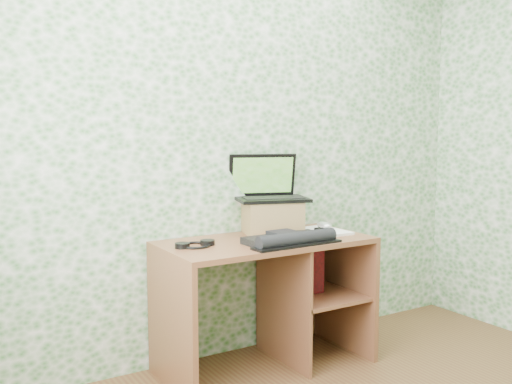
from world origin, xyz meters
TOP-DOWN VIEW (x-y plane):
  - wall_back at (0.00, 1.75)m, footprint 3.50×0.00m
  - desk at (0.08, 1.47)m, footprint 1.20×0.60m
  - riser at (0.14, 1.58)m, footprint 0.40×0.36m
  - laptop at (0.14, 1.63)m, footprint 0.48×0.41m
  - keyboard at (0.05, 1.27)m, footprint 0.54×0.28m
  - headphones at (-0.43, 1.47)m, footprint 0.23×0.17m
  - notepad at (0.42, 1.45)m, footprint 0.22×0.32m
  - mouse at (0.42, 1.43)m, footprint 0.09×0.13m
  - pen at (0.47, 1.52)m, footprint 0.08×0.14m
  - red_box at (0.28, 1.44)m, footprint 0.24×0.08m

SIDE VIEW (x-z plane):
  - desk at x=0.08m, z-range 0.11..0.86m
  - red_box at x=0.28m, z-range 0.39..0.67m
  - notepad at x=0.42m, z-range 0.75..0.76m
  - headphones at x=-0.43m, z-range 0.75..0.77m
  - pen at x=0.47m, z-range 0.76..0.77m
  - keyboard at x=0.05m, z-range 0.74..0.81m
  - mouse at x=0.42m, z-range 0.76..0.80m
  - riser at x=0.14m, z-range 0.75..0.95m
  - laptop at x=0.14m, z-range 0.87..1.15m
  - wall_back at x=0.00m, z-range -0.45..3.05m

